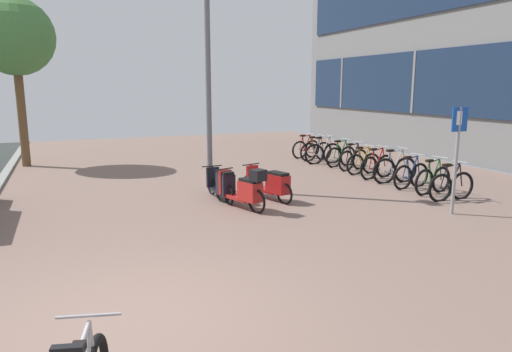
% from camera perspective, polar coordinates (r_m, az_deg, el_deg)
% --- Properties ---
extents(ground, '(21.00, 40.00, 0.13)m').
position_cam_1_polar(ground, '(6.08, -0.48, -15.41)').
color(ground, '#262B26').
extents(bicycle_rack_00, '(1.35, 0.48, 0.96)m').
position_cam_1_polar(bicycle_rack_00, '(11.97, 22.87, -1.16)').
color(bicycle_rack_00, black).
rests_on(bicycle_rack_00, ground).
extents(bicycle_rack_01, '(1.34, 0.48, 0.96)m').
position_cam_1_polar(bicycle_rack_01, '(12.55, 20.91, -0.49)').
color(bicycle_rack_01, black).
rests_on(bicycle_rack_01, ground).
extents(bicycle_rack_02, '(1.31, 0.48, 0.94)m').
position_cam_1_polar(bicycle_rack_02, '(13.03, 18.53, 0.05)').
color(bicycle_rack_02, black).
rests_on(bicycle_rack_02, ground).
extents(bicycle_rack_03, '(1.44, 0.48, 1.03)m').
position_cam_1_polar(bicycle_rack_03, '(13.60, 16.70, 0.72)').
color(bicycle_rack_03, black).
rests_on(bicycle_rack_03, ground).
extents(bicycle_rack_04, '(1.36, 0.48, 0.98)m').
position_cam_1_polar(bicycle_rack_04, '(14.13, 14.66, 1.12)').
color(bicycle_rack_04, black).
rests_on(bicycle_rack_04, ground).
extents(bicycle_rack_05, '(1.27, 0.48, 0.92)m').
position_cam_1_polar(bicycle_rack_05, '(14.73, 13.05, 1.52)').
color(bicycle_rack_05, black).
rests_on(bicycle_rack_05, ground).
extents(bicycle_rack_06, '(1.29, 0.48, 0.95)m').
position_cam_1_polar(bicycle_rack_06, '(15.38, 11.86, 1.99)').
color(bicycle_rack_06, black).
rests_on(bicycle_rack_06, ground).
extents(bicycle_rack_07, '(1.32, 0.48, 0.97)m').
position_cam_1_polar(bicycle_rack_07, '(15.97, 10.39, 2.40)').
color(bicycle_rack_07, black).
rests_on(bicycle_rack_07, ground).
extents(bicycle_rack_08, '(1.46, 0.48, 1.03)m').
position_cam_1_polar(bicycle_rack_08, '(16.45, 8.28, 2.77)').
color(bicycle_rack_08, black).
rests_on(bicycle_rack_08, ground).
extents(bicycle_rack_09, '(1.35, 0.48, 0.96)m').
position_cam_1_polar(bicycle_rack_09, '(17.13, 7.38, 3.05)').
color(bicycle_rack_09, black).
rests_on(bicycle_rack_09, ground).
extents(bicycle_rack_10, '(1.29, 0.48, 0.95)m').
position_cam_1_polar(bicycle_rack_10, '(17.74, 6.15, 3.34)').
color(bicycle_rack_10, black).
rests_on(bicycle_rack_10, ground).
extents(scooter_near, '(0.52, 1.66, 0.78)m').
position_cam_1_polar(scooter_near, '(10.98, -4.18, -1.01)').
color(scooter_near, black).
rests_on(scooter_near, ground).
extents(scooter_mid, '(0.81, 1.70, 0.98)m').
position_cam_1_polar(scooter_mid, '(10.19, -1.41, -1.67)').
color(scooter_mid, black).
rests_on(scooter_mid, ground).
extents(scooter_far, '(0.77, 1.76, 0.80)m').
position_cam_1_polar(scooter_far, '(11.02, 1.87, -0.99)').
color(scooter_far, black).
rests_on(scooter_far, ground).
extents(parking_sign, '(0.40, 0.07, 2.26)m').
position_cam_1_polar(parking_sign, '(10.50, 23.49, 3.13)').
color(parking_sign, gray).
rests_on(parking_sign, ground).
extents(lamp_post, '(0.20, 0.52, 6.20)m').
position_cam_1_polar(lamp_post, '(11.98, -5.95, 14.50)').
color(lamp_post, slate).
rests_on(lamp_post, ground).
extents(street_tree, '(2.51, 2.51, 5.52)m').
position_cam_1_polar(street_tree, '(17.50, -27.56, 14.86)').
color(street_tree, brown).
rests_on(street_tree, ground).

